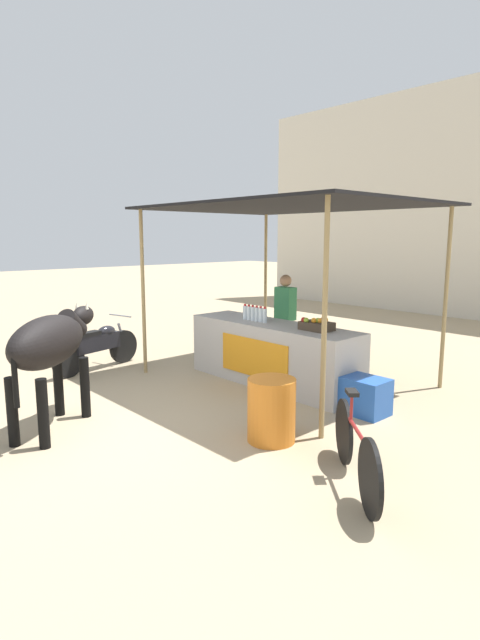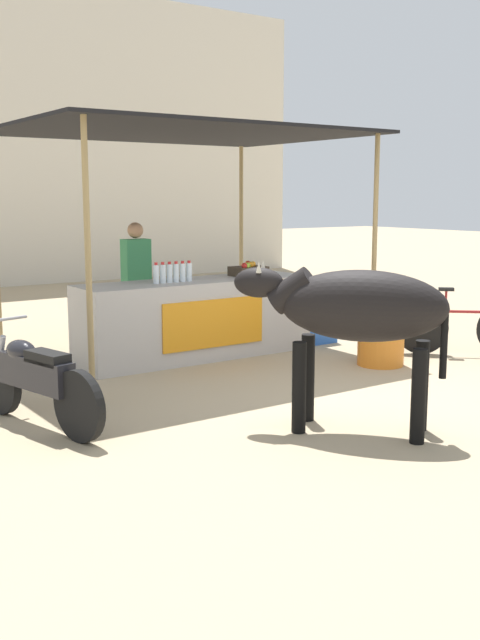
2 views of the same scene
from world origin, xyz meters
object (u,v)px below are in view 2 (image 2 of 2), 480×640
object	(u,v)px
water_barrel	(381,335)
motorcycle_parked	(35,378)
cooler_box	(310,325)
cow	(355,311)
fruit_crate	(248,270)
stall_counter	(196,319)
vendor_behind_counter	(137,285)
bicycle_leaning	(462,328)

from	to	relation	value
water_barrel	motorcycle_parked	size ratio (longest dim) A/B	0.41
cooler_box	water_barrel	size ratio (longest dim) A/B	0.83
cooler_box	cow	bearing A→B (deg)	-124.84
fruit_crate	motorcycle_parked	xyz separation A→B (m)	(-3.45, -1.67, -0.61)
stall_counter	water_barrel	world-z (taller)	stall_counter
fruit_crate	cow	distance (m)	3.56
stall_counter	vendor_behind_counter	distance (m)	0.94
stall_counter	bicycle_leaning	xyz separation A→B (m)	(2.80, -1.80, -0.13)
water_barrel	bicycle_leaning	xyz separation A→B (m)	(1.24, -0.18, -0.01)
cooler_box	motorcycle_parked	distance (m)	4.64
fruit_crate	vendor_behind_counter	xyz separation A→B (m)	(-1.25, 0.70, -0.18)
stall_counter	fruit_crate	size ratio (longest dim) A/B	6.82
cooler_box	bicycle_leaning	world-z (taller)	bicycle_leaning
cooler_box	bicycle_leaning	distance (m)	2.00
water_barrel	motorcycle_parked	xyz separation A→B (m)	(-4.18, -0.00, 0.07)
cow	motorcycle_parked	xyz separation A→B (m)	(-2.17, 1.65, -0.60)
stall_counter	cooler_box	distance (m)	1.78
cow	fruit_crate	bearing A→B (deg)	68.96
cow	bicycle_leaning	xyz separation A→B (m)	(3.26, 1.48, -0.68)
bicycle_leaning	stall_counter	bearing A→B (deg)	147.35
stall_counter	cow	world-z (taller)	cow
fruit_crate	cow	world-z (taller)	cow
fruit_crate	water_barrel	world-z (taller)	fruit_crate
stall_counter	cow	distance (m)	3.35
vendor_behind_counter	cow	xyz separation A→B (m)	(-0.03, -4.03, 0.18)
cow	motorcycle_parked	world-z (taller)	cow
cow	motorcycle_parked	size ratio (longest dim) A/B	0.93
motorcycle_parked	bicycle_leaning	xyz separation A→B (m)	(5.43, -0.17, -0.08)
water_barrel	motorcycle_parked	world-z (taller)	motorcycle_parked
cow	motorcycle_parked	bearing A→B (deg)	142.76
fruit_crate	cow	bearing A→B (deg)	-111.04
motorcycle_parked	vendor_behind_counter	bearing A→B (deg)	47.26
vendor_behind_counter	motorcycle_parked	xyz separation A→B (m)	(-2.20, -2.38, -0.42)
bicycle_leaning	water_barrel	bearing A→B (deg)	171.91
bicycle_leaning	fruit_crate	bearing A→B (deg)	136.98
fruit_crate	motorcycle_parked	distance (m)	3.88
cow	bicycle_leaning	size ratio (longest dim) A/B	1.31
vendor_behind_counter	fruit_crate	bearing A→B (deg)	-29.29
water_barrel	stall_counter	bearing A→B (deg)	133.90
stall_counter	bicycle_leaning	bearing A→B (deg)	-32.65
vendor_behind_counter	motorcycle_parked	world-z (taller)	vendor_behind_counter
motorcycle_parked	stall_counter	bearing A→B (deg)	31.75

